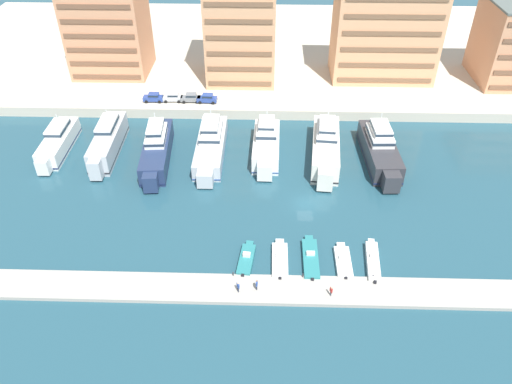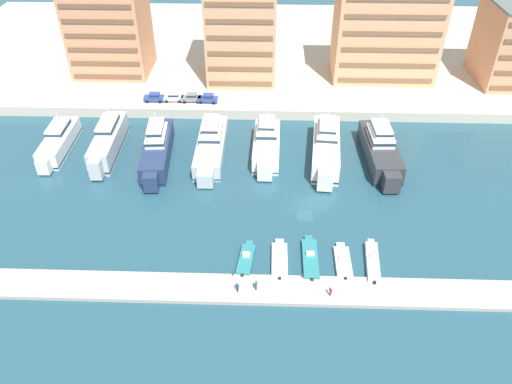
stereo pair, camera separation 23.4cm
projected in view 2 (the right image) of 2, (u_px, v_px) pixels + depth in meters
ground_plane at (306, 204)px, 79.45m from camera, size 400.00×400.00×0.00m
quay_promenade at (295, 50)px, 128.24m from camera, size 180.00×70.00×2.05m
pier_dock at (313, 291)px, 64.57m from camera, size 120.00×4.87×0.55m
yacht_white_far_left at (59, 141)px, 91.06m from camera, size 4.07×16.68×6.39m
yacht_silver_left at (108, 141)px, 90.23m from camera, size 4.15×18.73×7.42m
yacht_navy_mid_left at (157, 148)px, 88.35m from camera, size 5.72×20.38×8.03m
yacht_silver_center_left at (211, 144)px, 89.90m from camera, size 4.93×20.99×7.70m
yacht_white_center at (267, 144)px, 89.52m from camera, size 4.89×16.80×8.16m
yacht_ivory_center_right at (326, 147)px, 88.40m from camera, size 6.17×20.41×8.35m
yacht_charcoal_mid_right at (380, 150)px, 87.90m from camera, size 5.60×19.69×8.15m
motorboat_teal_far_left at (246, 259)px, 68.93m from camera, size 2.52×6.92×1.44m
motorboat_white_left at (280, 260)px, 68.88m from camera, size 2.18×7.76×1.19m
motorboat_teal_mid_left at (310, 259)px, 69.05m from camera, size 2.10×8.71×1.31m
motorboat_white_center_left at (343, 262)px, 68.64m from camera, size 2.12×7.06×1.09m
motorboat_white_center at (372, 262)px, 68.43m from camera, size 2.29×8.42×1.40m
car_blue_far_left at (154, 97)px, 102.73m from camera, size 4.11×1.94×1.80m
car_silver_left at (173, 97)px, 102.78m from camera, size 4.15×2.01×1.80m
car_grey_mid_left at (191, 97)px, 102.60m from camera, size 4.16×2.04×1.80m
car_blue_center_left at (208, 98)px, 102.36m from camera, size 4.17×2.05×1.80m
apartment_block_far_left at (107, 17)px, 108.31m from camera, size 16.61×13.74×26.53m
apartment_block_left at (241, 17)px, 104.79m from camera, size 14.92×14.33×28.80m
apartment_block_mid_left at (386, 30)px, 107.05m from camera, size 22.33×12.50×22.78m
pedestrian_near_edge at (256, 284)px, 63.81m from camera, size 0.27×0.67×1.73m
pedestrian_mid_deck at (331, 291)px, 63.04m from camera, size 0.35×0.56×1.55m
pedestrian_far_side at (237, 286)px, 63.54m from camera, size 0.41×0.60×1.70m
bollard_west at (233, 274)px, 66.22m from camera, size 0.20×0.20×0.61m
bollard_west_mid at (302, 275)px, 65.98m from camera, size 0.20×0.20×0.61m
bollard_east_mid at (373, 277)px, 65.74m from camera, size 0.20×0.20×0.61m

